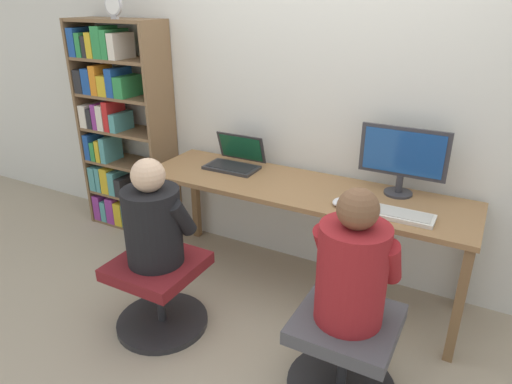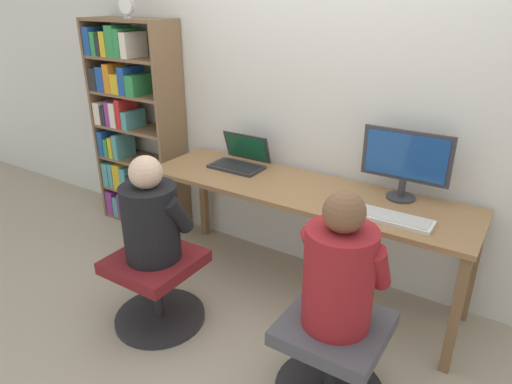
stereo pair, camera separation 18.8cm
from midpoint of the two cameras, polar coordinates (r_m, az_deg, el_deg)
name	(u,v)px [view 1 (the left image)]	position (r m, az deg, el deg)	size (l,w,h in m)	color
ground_plane	(279,308)	(2.95, 0.97, -14.30)	(14.00, 14.00, 0.00)	tan
wall_back	(327,82)	(2.95, 7.04, 13.46)	(10.00, 0.05, 2.60)	silver
desk	(301,198)	(2.83, 3.73, -0.72)	(2.06, 0.57, 0.72)	olive
desktop_monitor	(403,158)	(2.72, 15.99, 4.10)	(0.50, 0.17, 0.41)	#333338
laptop	(235,161)	(3.12, -4.40, 3.91)	(0.36, 0.27, 0.21)	#2D2D30
keyboard	(391,213)	(2.51, 14.45, -2.60)	(0.45, 0.15, 0.03)	silver
computer_mouse_by_keyboard	(339,202)	(2.58, 8.26, -1.26)	(0.07, 0.10, 0.04)	silver
office_chair_left	(344,350)	(2.32, 8.54, -19.04)	(0.53, 0.53, 0.44)	#262628
office_chair_right	(160,289)	(2.75, -13.94, -11.78)	(0.53, 0.53, 0.44)	#262628
person_at_monitor	(353,266)	(2.04, 9.38, -9.19)	(0.38, 0.33, 0.64)	maroon
person_at_laptop	(153,220)	(2.53, -14.84, -3.42)	(0.38, 0.32, 0.60)	black
bookshelf	(117,131)	(3.82, -18.39, 7.28)	(0.76, 0.31, 1.65)	brown
desk_clock	(113,6)	(3.51, -18.99, 21.17)	(0.14, 0.03, 0.16)	#B2B2B7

